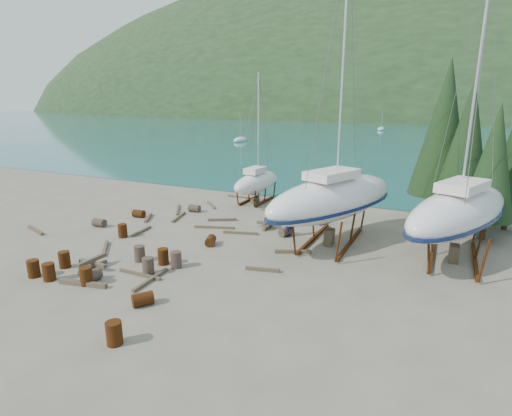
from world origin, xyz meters
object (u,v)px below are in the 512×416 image
at_px(small_sailboat_shore, 257,182).
at_px(worker, 290,222).
at_px(large_sailboat_near, 334,198).
at_px(large_sailboat_far, 459,211).

distance_m(small_sailboat_shore, worker, 9.44).
xyz_separation_m(large_sailboat_near, worker, (-2.78, -0.07, -1.88)).
relative_size(large_sailboat_far, small_sailboat_shore, 1.57).
xyz_separation_m(small_sailboat_shore, worker, (5.91, -7.32, -0.81)).
bearing_deg(large_sailboat_near, small_sailboat_shore, 161.80).
xyz_separation_m(large_sailboat_near, small_sailboat_shore, (-8.69, 7.25, -1.07)).
height_order(large_sailboat_near, small_sailboat_shore, large_sailboat_near).
bearing_deg(large_sailboat_far, worker, -156.44).
relative_size(large_sailboat_near, worker, 9.08).
distance_m(large_sailboat_far, worker, 9.81).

